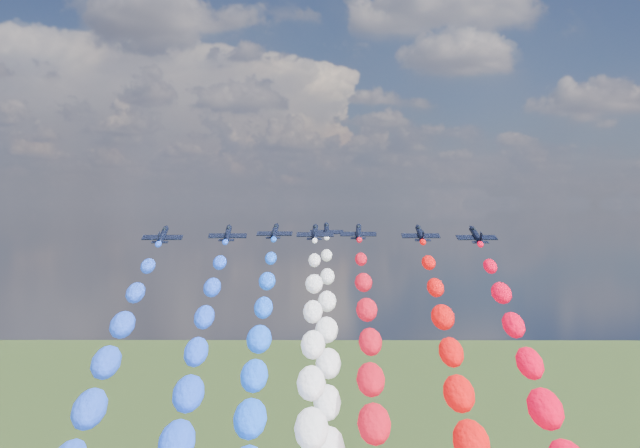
# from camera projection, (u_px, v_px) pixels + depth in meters

# --- Properties ---
(jet_0) EXTENTS (8.04, 10.83, 5.71)m
(jet_0) POSITION_uv_depth(u_px,v_px,m) (163.00, 235.00, 154.70)
(jet_0) COLOR black
(jet_1) EXTENTS (8.19, 10.93, 5.71)m
(jet_1) POSITION_uv_depth(u_px,v_px,m) (228.00, 234.00, 163.04)
(jet_1) COLOR black
(jet_2) EXTENTS (8.40, 11.08, 5.71)m
(jet_2) POSITION_uv_depth(u_px,v_px,m) (275.00, 232.00, 174.82)
(jet_2) COLOR black
(jet_3) EXTENTS (8.09, 10.87, 5.71)m
(jet_3) POSITION_uv_depth(u_px,v_px,m) (315.00, 233.00, 169.48)
(jet_3) COLOR black
(jet_4) EXTENTS (8.02, 10.81, 5.71)m
(jet_4) POSITION_uv_depth(u_px,v_px,m) (327.00, 230.00, 184.57)
(jet_4) COLOR black
(trail_4) EXTENTS (6.66, 123.02, 66.20)m
(trail_4) POSITION_uv_depth(u_px,v_px,m) (328.00, 444.00, 123.00)
(trail_4) COLOR white
(jet_5) EXTENTS (8.52, 11.17, 5.71)m
(jet_5) POSITION_uv_depth(u_px,v_px,m) (358.00, 232.00, 172.25)
(jet_5) COLOR black
(jet_6) EXTENTS (8.15, 10.91, 5.71)m
(jet_6) POSITION_uv_depth(u_px,v_px,m) (420.00, 234.00, 162.93)
(jet_6) COLOR black
(jet_7) EXTENTS (8.49, 11.15, 5.71)m
(jet_7) POSITION_uv_depth(u_px,v_px,m) (476.00, 235.00, 154.19)
(jet_7) COLOR black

